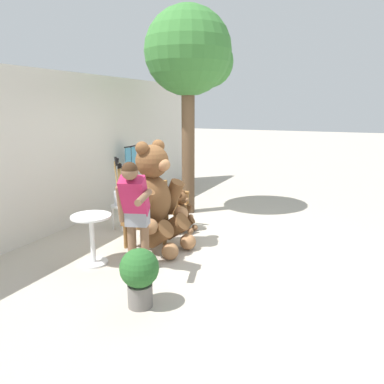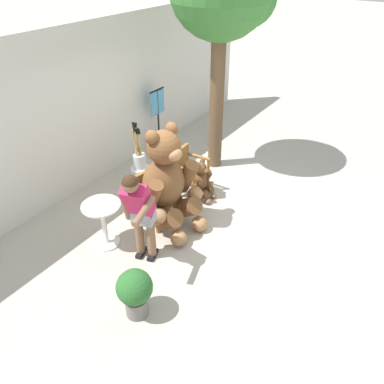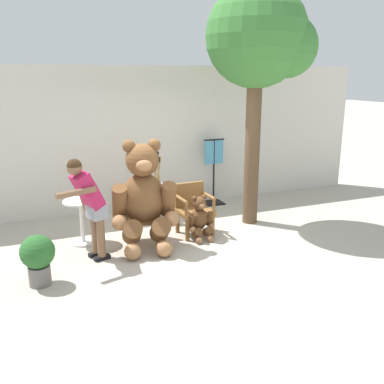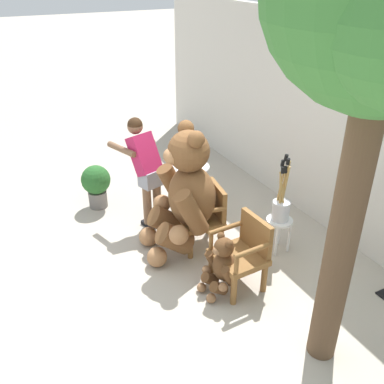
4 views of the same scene
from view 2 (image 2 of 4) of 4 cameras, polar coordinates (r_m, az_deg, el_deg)
name	(u,v)px [view 2 (image 2 of 4)]	position (r m, az deg, el deg)	size (l,w,h in m)	color
ground_plane	(201,217)	(6.27, 1.44, -3.76)	(60.00, 60.00, 0.00)	#B2A899
back_wall	(88,107)	(7.00, -15.56, 12.36)	(10.00, 0.16, 2.80)	beige
wooden_chair_left	(156,195)	(5.98, -5.52, -0.52)	(0.63, 0.60, 0.86)	brown
wooden_chair_right	(188,171)	(6.59, -0.63, 3.17)	(0.59, 0.55, 0.86)	brown
teddy_bear_large	(168,181)	(5.62, -3.72, 1.61)	(1.05, 1.03, 1.70)	brown
teddy_bear_small	(201,181)	(6.51, 1.45, 1.75)	(0.45, 0.43, 0.75)	brown
person_visitor	(139,209)	(4.95, -8.03, -2.64)	(0.73, 0.63, 1.53)	black
white_stool	(141,172)	(6.83, -7.85, 2.97)	(0.34, 0.34, 0.46)	white
brush_bucket	(139,157)	(6.68, -8.07, 5.24)	(0.22, 0.22, 0.88)	silver
round_side_table	(103,220)	(5.62, -13.37, -4.16)	(0.56, 0.56, 0.72)	white
potted_plant	(135,291)	(4.62, -8.70, -14.65)	(0.44, 0.44, 0.68)	slate
clothing_display_stand	(158,119)	(8.02, -5.15, 10.95)	(0.44, 0.40, 1.36)	black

